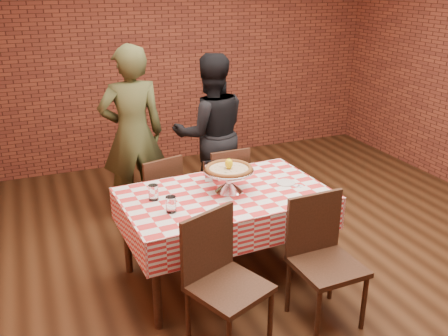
{
  "coord_description": "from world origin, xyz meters",
  "views": [
    {
      "loc": [
        -1.87,
        -3.14,
        2.34
      ],
      "look_at": [
        -0.48,
        0.22,
        0.91
      ],
      "focal_mm": 39.34,
      "sensor_mm": 36.0,
      "label": 1
    }
  ],
  "objects_px": {
    "pizza_stand": "(229,180)",
    "diner_black": "(211,133)",
    "table": "(225,236)",
    "condiment_caddy": "(210,171)",
    "pizza": "(229,169)",
    "chair_near_left": "(229,286)",
    "chair_near_right": "(328,265)",
    "chair_far_left": "(155,198)",
    "chair_far_right": "(223,187)",
    "water_glass_right": "(153,192)",
    "water_glass_left": "(171,204)",
    "diner_olive": "(133,135)"
  },
  "relations": [
    {
      "from": "pizza_stand",
      "to": "diner_black",
      "type": "distance_m",
      "value": 1.32
    },
    {
      "from": "table",
      "to": "condiment_caddy",
      "type": "xyz_separation_m",
      "value": [
        -0.01,
        0.29,
        0.46
      ]
    },
    {
      "from": "pizza",
      "to": "chair_near_left",
      "type": "height_order",
      "value": "pizza"
    },
    {
      "from": "pizza_stand",
      "to": "chair_near_right",
      "type": "xyz_separation_m",
      "value": [
        0.4,
        -0.82,
        -0.38
      ]
    },
    {
      "from": "table",
      "to": "chair_far_left",
      "type": "distance_m",
      "value": 0.88
    },
    {
      "from": "diner_black",
      "to": "chair_far_right",
      "type": "bearing_deg",
      "value": 89.65
    },
    {
      "from": "water_glass_right",
      "to": "chair_near_right",
      "type": "xyz_separation_m",
      "value": [
        1.0,
        -0.89,
        -0.36
      ]
    },
    {
      "from": "pizza_stand",
      "to": "pizza",
      "type": "xyz_separation_m",
      "value": [
        0.0,
        0.0,
        0.09
      ]
    },
    {
      "from": "chair_near_left",
      "to": "pizza_stand",
      "type": "bearing_deg",
      "value": 45.37
    },
    {
      "from": "water_glass_right",
      "to": "chair_near_left",
      "type": "relative_size",
      "value": 0.13
    },
    {
      "from": "water_glass_left",
      "to": "water_glass_right",
      "type": "bearing_deg",
      "value": 104.1
    },
    {
      "from": "water_glass_right",
      "to": "chair_far_right",
      "type": "distance_m",
      "value": 1.18
    },
    {
      "from": "water_glass_left",
      "to": "chair_near_left",
      "type": "height_order",
      "value": "chair_near_left"
    },
    {
      "from": "table",
      "to": "chair_far_right",
      "type": "bearing_deg",
      "value": 68.77
    },
    {
      "from": "condiment_caddy",
      "to": "chair_near_right",
      "type": "xyz_separation_m",
      "value": [
        0.46,
        -1.09,
        -0.37
      ]
    },
    {
      "from": "pizza_stand",
      "to": "chair_near_left",
      "type": "xyz_separation_m",
      "value": [
        -0.33,
        -0.8,
        -0.38
      ]
    },
    {
      "from": "water_glass_right",
      "to": "pizza_stand",
      "type": "bearing_deg",
      "value": -6.18
    },
    {
      "from": "water_glass_left",
      "to": "chair_far_left",
      "type": "distance_m",
      "value": 1.04
    },
    {
      "from": "pizza",
      "to": "diner_black",
      "type": "distance_m",
      "value": 1.32
    },
    {
      "from": "diner_black",
      "to": "water_glass_right",
      "type": "bearing_deg",
      "value": 60.21
    },
    {
      "from": "chair_near_right",
      "to": "diner_olive",
      "type": "distance_m",
      "value": 2.38
    },
    {
      "from": "pizza",
      "to": "chair_far_left",
      "type": "bearing_deg",
      "value": 117.8
    },
    {
      "from": "table",
      "to": "diner_olive",
      "type": "xyz_separation_m",
      "value": [
        -0.42,
        1.38,
        0.51
      ]
    },
    {
      "from": "chair_far_left",
      "to": "chair_near_left",
      "type": "bearing_deg",
      "value": 78.16
    },
    {
      "from": "table",
      "to": "chair_near_left",
      "type": "bearing_deg",
      "value": -110.49
    },
    {
      "from": "condiment_caddy",
      "to": "chair_far_right",
      "type": "bearing_deg",
      "value": 66.53
    },
    {
      "from": "pizza_stand",
      "to": "chair_near_right",
      "type": "distance_m",
      "value": 1.0
    },
    {
      "from": "chair_far_left",
      "to": "chair_far_right",
      "type": "distance_m",
      "value": 0.67
    },
    {
      "from": "water_glass_left",
      "to": "chair_far_right",
      "type": "xyz_separation_m",
      "value": [
        0.79,
        0.96,
        -0.39
      ]
    },
    {
      "from": "condiment_caddy",
      "to": "diner_black",
      "type": "relative_size",
      "value": 0.1
    },
    {
      "from": "pizza_stand",
      "to": "chair_far_left",
      "type": "bearing_deg",
      "value": 117.8
    },
    {
      "from": "pizza",
      "to": "water_glass_left",
      "type": "relative_size",
      "value": 3.11
    },
    {
      "from": "diner_olive",
      "to": "condiment_caddy",
      "type": "bearing_deg",
      "value": 110.11
    },
    {
      "from": "pizza_stand",
      "to": "diner_black",
      "type": "bearing_deg",
      "value": 75.2
    },
    {
      "from": "condiment_caddy",
      "to": "chair_far_right",
      "type": "xyz_separation_m",
      "value": [
        0.32,
        0.51,
        -0.4
      ]
    },
    {
      "from": "chair_near_left",
      "to": "chair_near_right",
      "type": "height_order",
      "value": "chair_near_left"
    },
    {
      "from": "chair_near_left",
      "to": "chair_far_right",
      "type": "relative_size",
      "value": 1.08
    },
    {
      "from": "pizza",
      "to": "chair_near_right",
      "type": "distance_m",
      "value": 1.04
    },
    {
      "from": "water_glass_right",
      "to": "chair_near_left",
      "type": "height_order",
      "value": "chair_near_left"
    },
    {
      "from": "pizza_stand",
      "to": "water_glass_right",
      "type": "distance_m",
      "value": 0.6
    },
    {
      "from": "chair_near_right",
      "to": "chair_far_right",
      "type": "bearing_deg",
      "value": 93.22
    },
    {
      "from": "diner_olive",
      "to": "chair_far_right",
      "type": "bearing_deg",
      "value": 140.87
    },
    {
      "from": "chair_near_right",
      "to": "chair_far_left",
      "type": "distance_m",
      "value": 1.8
    },
    {
      "from": "chair_near_left",
      "to": "chair_far_left",
      "type": "relative_size",
      "value": 1.08
    },
    {
      "from": "water_glass_right",
      "to": "chair_near_right",
      "type": "distance_m",
      "value": 1.38
    },
    {
      "from": "pizza_stand",
      "to": "water_glass_left",
      "type": "relative_size",
      "value": 3.33
    },
    {
      "from": "condiment_caddy",
      "to": "chair_near_right",
      "type": "distance_m",
      "value": 1.24
    },
    {
      "from": "diner_black",
      "to": "water_glass_left",
      "type": "bearing_deg",
      "value": 67.07
    },
    {
      "from": "pizza_stand",
      "to": "water_glass_right",
      "type": "bearing_deg",
      "value": 173.82
    },
    {
      "from": "water_glass_left",
      "to": "pizza",
      "type": "bearing_deg",
      "value": 19.45
    }
  ]
}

